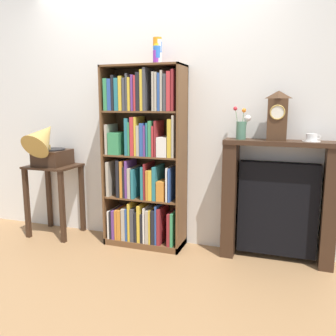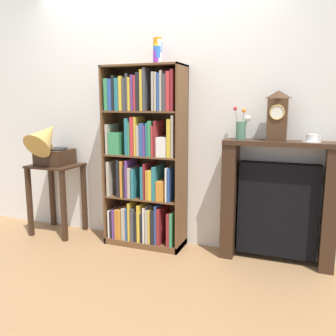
{
  "view_description": "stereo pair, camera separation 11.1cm",
  "coord_description": "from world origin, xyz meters",
  "px_view_note": "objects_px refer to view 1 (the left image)",
  "views": [
    {
      "loc": [
        1.35,
        -3.1,
        1.4
      ],
      "look_at": [
        0.24,
        0.08,
        0.79
      ],
      "focal_mm": 38.48,
      "sensor_mm": 36.0,
      "label": 1
    },
    {
      "loc": [
        1.46,
        -3.06,
        1.4
      ],
      "look_at": [
        0.24,
        0.08,
        0.79
      ],
      "focal_mm": 38.48,
      "sensor_mm": 36.0,
      "label": 2
    }
  ],
  "objects_px": {
    "gramophone": "(47,144)",
    "teacup_with_saucer": "(312,138)",
    "side_table_left": "(54,185)",
    "fireplace_mantel": "(278,202)",
    "cup_stack": "(157,51)",
    "flower_vase": "(242,127)",
    "mantel_clock": "(278,116)",
    "bookshelf": "(143,163)"
  },
  "relations": [
    {
      "from": "gramophone",
      "to": "teacup_with_saucer",
      "type": "bearing_deg",
      "value": 3.91
    },
    {
      "from": "side_table_left",
      "to": "fireplace_mantel",
      "type": "height_order",
      "value": "fireplace_mantel"
    },
    {
      "from": "cup_stack",
      "to": "flower_vase",
      "type": "height_order",
      "value": "cup_stack"
    },
    {
      "from": "mantel_clock",
      "to": "flower_vase",
      "type": "relative_size",
      "value": 1.46
    },
    {
      "from": "fireplace_mantel",
      "to": "gramophone",
      "type": "bearing_deg",
      "value": -175.19
    },
    {
      "from": "cup_stack",
      "to": "teacup_with_saucer",
      "type": "bearing_deg",
      "value": 0.84
    },
    {
      "from": "gramophone",
      "to": "fireplace_mantel",
      "type": "xyz_separation_m",
      "value": [
        2.28,
        0.19,
        -0.45
      ]
    },
    {
      "from": "cup_stack",
      "to": "flower_vase",
      "type": "bearing_deg",
      "value": 1.76
    },
    {
      "from": "gramophone",
      "to": "fireplace_mantel",
      "type": "relative_size",
      "value": 0.49
    },
    {
      "from": "side_table_left",
      "to": "teacup_with_saucer",
      "type": "relative_size",
      "value": 5.15
    },
    {
      "from": "flower_vase",
      "to": "bookshelf",
      "type": "bearing_deg",
      "value": -176.97
    },
    {
      "from": "bookshelf",
      "to": "gramophone",
      "type": "distance_m",
      "value": 1.04
    },
    {
      "from": "mantel_clock",
      "to": "fireplace_mantel",
      "type": "bearing_deg",
      "value": 28.4
    },
    {
      "from": "side_table_left",
      "to": "fireplace_mantel",
      "type": "distance_m",
      "value": 2.28
    },
    {
      "from": "bookshelf",
      "to": "teacup_with_saucer",
      "type": "height_order",
      "value": "bookshelf"
    },
    {
      "from": "side_table_left",
      "to": "mantel_clock",
      "type": "height_order",
      "value": "mantel_clock"
    },
    {
      "from": "cup_stack",
      "to": "mantel_clock",
      "type": "relative_size",
      "value": 0.57
    },
    {
      "from": "cup_stack",
      "to": "mantel_clock",
      "type": "bearing_deg",
      "value": 0.95
    },
    {
      "from": "cup_stack",
      "to": "fireplace_mantel",
      "type": "bearing_deg",
      "value": 2.01
    },
    {
      "from": "mantel_clock",
      "to": "flower_vase",
      "type": "distance_m",
      "value": 0.32
    },
    {
      "from": "bookshelf",
      "to": "mantel_clock",
      "type": "bearing_deg",
      "value": 2.0
    },
    {
      "from": "mantel_clock",
      "to": "teacup_with_saucer",
      "type": "bearing_deg",
      "value": 0.42
    },
    {
      "from": "teacup_with_saucer",
      "to": "gramophone",
      "type": "bearing_deg",
      "value": -176.09
    },
    {
      "from": "cup_stack",
      "to": "fireplace_mantel",
      "type": "relative_size",
      "value": 0.22
    },
    {
      "from": "side_table_left",
      "to": "gramophone",
      "type": "relative_size",
      "value": 1.44
    },
    {
      "from": "fireplace_mantel",
      "to": "mantel_clock",
      "type": "distance_m",
      "value": 0.77
    },
    {
      "from": "bookshelf",
      "to": "side_table_left",
      "type": "height_order",
      "value": "bookshelf"
    },
    {
      "from": "gramophone",
      "to": "cup_stack",
      "type": "bearing_deg",
      "value": 7.5
    },
    {
      "from": "flower_vase",
      "to": "fireplace_mantel",
      "type": "bearing_deg",
      "value": 2.6
    },
    {
      "from": "mantel_clock",
      "to": "flower_vase",
      "type": "xyz_separation_m",
      "value": [
        -0.3,
        0.01,
        -0.11
      ]
    },
    {
      "from": "bookshelf",
      "to": "flower_vase",
      "type": "height_order",
      "value": "bookshelf"
    },
    {
      "from": "side_table_left",
      "to": "gramophone",
      "type": "bearing_deg",
      "value": -90.0
    },
    {
      "from": "bookshelf",
      "to": "cup_stack",
      "type": "xyz_separation_m",
      "value": [
        0.14,
        0.02,
        1.04
      ]
    },
    {
      "from": "bookshelf",
      "to": "flower_vase",
      "type": "xyz_separation_m",
      "value": [
        0.93,
        0.05,
        0.36
      ]
    },
    {
      "from": "cup_stack",
      "to": "gramophone",
      "type": "xyz_separation_m",
      "value": [
        -1.16,
        -0.15,
        -0.88
      ]
    },
    {
      "from": "side_table_left",
      "to": "mantel_clock",
      "type": "xyz_separation_m",
      "value": [
        2.24,
        0.09,
        0.76
      ]
    },
    {
      "from": "teacup_with_saucer",
      "to": "fireplace_mantel",
      "type": "bearing_deg",
      "value": 175.38
    },
    {
      "from": "gramophone",
      "to": "teacup_with_saucer",
      "type": "relative_size",
      "value": 3.58
    },
    {
      "from": "cup_stack",
      "to": "flower_vase",
      "type": "xyz_separation_m",
      "value": [
        0.78,
        0.02,
        -0.68
      ]
    },
    {
      "from": "bookshelf",
      "to": "flower_vase",
      "type": "bearing_deg",
      "value": 3.03
    },
    {
      "from": "side_table_left",
      "to": "teacup_with_saucer",
      "type": "height_order",
      "value": "teacup_with_saucer"
    },
    {
      "from": "side_table_left",
      "to": "teacup_with_saucer",
      "type": "xyz_separation_m",
      "value": [
        2.52,
        0.09,
        0.58
      ]
    }
  ]
}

